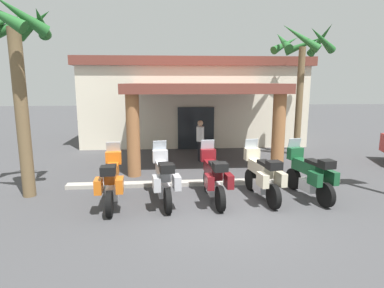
# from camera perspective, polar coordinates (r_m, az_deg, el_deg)

# --- Properties ---
(ground_plane) EXTENTS (80.00, 80.00, 0.00)m
(ground_plane) POSITION_cam_1_polar(r_m,az_deg,el_deg) (8.52, 6.00, -12.04)
(ground_plane) COLOR #424244
(motel_building) EXTENTS (11.96, 11.59, 4.53)m
(motel_building) POSITION_cam_1_polar(r_m,az_deg,el_deg) (19.01, -0.07, 7.79)
(motel_building) COLOR silver
(motel_building) RESTS_ON ground_plane
(motorcycle_orange) EXTENTS (0.73, 2.21, 1.61)m
(motorcycle_orange) POSITION_cam_1_polar(r_m,az_deg,el_deg) (9.03, -13.90, -6.27)
(motorcycle_orange) COLOR black
(motorcycle_orange) RESTS_ON ground_plane
(motorcycle_silver) EXTENTS (0.79, 2.21, 1.61)m
(motorcycle_silver) POSITION_cam_1_polar(r_m,az_deg,el_deg) (9.01, -4.98, -6.03)
(motorcycle_silver) COLOR black
(motorcycle_silver) RESTS_ON ground_plane
(motorcycle_maroon) EXTENTS (0.73, 2.21, 1.61)m
(motorcycle_maroon) POSITION_cam_1_polar(r_m,az_deg,el_deg) (9.13, 3.84, -5.79)
(motorcycle_maroon) COLOR black
(motorcycle_maroon) RESTS_ON ground_plane
(motorcycle_cream) EXTENTS (0.79, 2.21, 1.61)m
(motorcycle_cream) POSITION_cam_1_polar(r_m,az_deg,el_deg) (9.47, 12.19, -5.40)
(motorcycle_cream) COLOR black
(motorcycle_cream) RESTS_ON ground_plane
(motorcycle_green) EXTENTS (0.88, 2.20, 1.61)m
(motorcycle_green) POSITION_cam_1_polar(r_m,az_deg,el_deg) (9.96, 19.92, -5.01)
(motorcycle_green) COLOR black
(motorcycle_green) RESTS_ON ground_plane
(pedestrian) EXTENTS (0.32, 0.52, 1.74)m
(pedestrian) POSITION_cam_1_polar(r_m,az_deg,el_deg) (13.62, 1.45, 1.11)
(pedestrian) COLOR black
(pedestrian) RESTS_ON ground_plane
(palm_tree_roadside) EXTENTS (2.19, 2.19, 5.55)m
(palm_tree_roadside) POSITION_cam_1_polar(r_m,az_deg,el_deg) (10.38, -28.38, 13.95)
(palm_tree_roadside) COLOR brown
(palm_tree_roadside) RESTS_ON ground_plane
(palm_tree_near_portico) EXTENTS (2.65, 2.76, 5.83)m
(palm_tree_near_portico) POSITION_cam_1_polar(r_m,az_deg,el_deg) (15.45, 18.69, 14.47)
(palm_tree_near_portico) COLOR brown
(palm_tree_near_portico) RESTS_ON ground_plane
(curb_strip) EXTENTS (8.96, 0.36, 0.12)m
(curb_strip) POSITION_cam_1_polar(r_m,az_deg,el_deg) (10.74, 2.60, -6.78)
(curb_strip) COLOR #ADA89E
(curb_strip) RESTS_ON ground_plane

